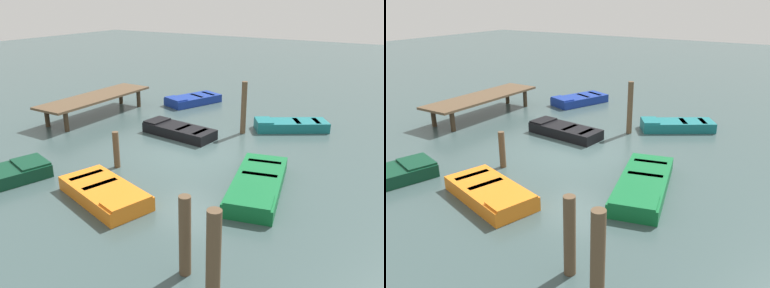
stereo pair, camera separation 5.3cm
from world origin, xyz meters
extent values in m
plane|color=#384C4C|center=(0.00, 0.00, 0.00)|extent=(80.00, 80.00, 0.00)
cube|color=brown|center=(1.67, 6.33, 0.90)|extent=(5.86, 1.74, 0.10)
cylinder|color=#3C2E20|center=(4.02, 6.92, 0.42)|extent=(0.20, 0.20, 0.85)
cylinder|color=#3C2E20|center=(4.01, 5.72, 0.42)|extent=(0.20, 0.20, 0.85)
cylinder|color=#3C2E20|center=(-0.67, 6.94, 0.42)|extent=(0.20, 0.20, 0.85)
cylinder|color=#3C2E20|center=(-0.67, 5.74, 0.42)|extent=(0.20, 0.20, 0.85)
cube|color=#0F602D|center=(-1.48, -3.18, 0.20)|extent=(3.92, 2.20, 0.40)
cube|color=orange|center=(-1.48, -3.18, 0.34)|extent=(3.31, 1.78, 0.04)
cube|color=#0F602D|center=(-2.88, -3.53, 0.43)|extent=(1.08, 1.36, 0.06)
cube|color=#B06E1E|center=(-1.21, -3.11, 0.38)|extent=(0.45, 1.06, 0.04)
cube|color=#B06E1E|center=(-0.22, -2.86, 0.38)|extent=(0.45, 1.06, 0.04)
cube|color=navy|center=(6.00, 3.68, 0.20)|extent=(3.12, 2.23, 0.40)
cube|color=silver|center=(6.00, 3.68, 0.34)|extent=(2.62, 1.81, 0.04)
cube|color=navy|center=(4.96, 4.07, 0.43)|extent=(1.00, 1.32, 0.06)
cube|color=#A4A49F|center=(6.20, 3.61, 0.38)|extent=(0.55, 1.02, 0.04)
cube|color=#A4A49F|center=(6.93, 3.33, 0.38)|extent=(0.55, 1.02, 0.04)
cube|color=#0C3823|center=(-4.24, 3.34, 0.43)|extent=(1.18, 1.36, 0.06)
cube|color=#14666B|center=(4.46, -2.12, 0.20)|extent=(2.53, 3.08, 0.40)
cube|color=beige|center=(4.46, -2.12, 0.34)|extent=(2.09, 2.57, 0.04)
cube|color=#14666B|center=(3.83, -1.15, 0.43)|extent=(1.17, 1.08, 0.06)
cube|color=#9B9789|center=(4.58, -2.31, 0.38)|extent=(0.81, 0.63, 0.04)
cube|color=#9B9789|center=(5.03, -2.99, 0.38)|extent=(0.81, 0.63, 0.04)
cube|color=orange|center=(-4.24, 0.21, 0.20)|extent=(2.10, 3.15, 0.40)
cube|color=black|center=(-4.24, 0.21, 0.34)|extent=(1.70, 2.65, 0.04)
cube|color=orange|center=(-4.56, -0.87, 0.43)|extent=(1.34, 0.95, 0.06)
cube|color=black|center=(-4.18, 0.41, 0.38)|extent=(1.06, 0.49, 0.04)
cube|color=black|center=(-3.96, 1.18, 0.38)|extent=(1.06, 0.49, 0.04)
cube|color=black|center=(1.34, 1.46, 0.20)|extent=(1.42, 3.12, 0.40)
cube|color=gray|center=(1.34, 1.46, 0.34)|extent=(1.13, 2.65, 0.04)
cube|color=black|center=(1.46, 2.63, 0.43)|extent=(1.07, 0.76, 0.06)
cube|color=#776E5D|center=(1.32, 1.23, 0.38)|extent=(0.89, 0.28, 0.04)
cube|color=#776E5D|center=(1.24, 0.41, 0.38)|extent=(0.89, 0.28, 0.04)
cylinder|color=brown|center=(-6.17, -4.31, 0.98)|extent=(0.27, 0.27, 1.97)
cylinder|color=brown|center=(3.01, -0.58, 1.07)|extent=(0.22, 0.22, 2.14)
cylinder|color=brown|center=(-2.36, 1.44, 0.61)|extent=(0.20, 0.20, 1.22)
cylinder|color=brown|center=(-5.70, -3.41, 0.88)|extent=(0.25, 0.25, 1.76)
camera|label=1|loc=(-11.35, -7.12, 5.34)|focal=37.47mm
camera|label=2|loc=(-11.32, -7.16, 5.34)|focal=37.47mm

